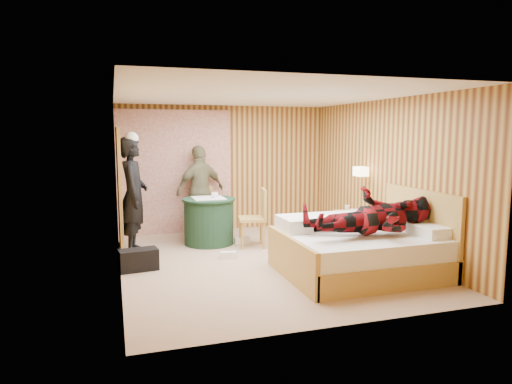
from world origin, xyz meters
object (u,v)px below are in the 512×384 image
object	(u,v)px
chair_far	(202,207)
duffel_bag	(138,260)
nightstand	(350,226)
woman_standing	(133,196)
round_table	(209,221)
wall_lamp	(361,171)
man_at_table	(200,190)
chair_near	(257,213)
man_on_bed	(373,205)
bed	(361,250)

from	to	relation	value
chair_far	duffel_bag	bearing A→B (deg)	-113.84
nightstand	woman_standing	xyz separation A→B (m)	(-3.73, 0.42, 0.66)
round_table	woman_standing	xyz separation A→B (m)	(-1.29, -0.25, 0.53)
wall_lamp	nightstand	xyz separation A→B (m)	(-0.04, 0.23, -1.01)
round_table	man_at_table	bearing A→B (deg)	90.00
chair_near	duffel_bag	world-z (taller)	chair_near
duffel_bag	man_at_table	xyz separation A→B (m)	(1.29, 2.04, 0.71)
nightstand	duffel_bag	size ratio (longest dim) A/B	1.08
chair_far	man_at_table	xyz separation A→B (m)	(-0.01, 0.05, 0.32)
man_at_table	man_on_bed	xyz separation A→B (m)	(1.71, -3.34, 0.14)
woman_standing	nightstand	bearing A→B (deg)	-89.01
bed	round_table	bearing A→B (deg)	125.85
wall_lamp	round_table	xyz separation A→B (m)	(-2.49, 0.90, -0.88)
man_at_table	duffel_bag	bearing A→B (deg)	37.66
bed	chair_near	world-z (taller)	bed
round_table	man_on_bed	bearing A→B (deg)	-56.19
wall_lamp	nightstand	size ratio (longest dim) A/B	0.45
chair_near	nightstand	bearing A→B (deg)	93.08
wall_lamp	man_on_bed	xyz separation A→B (m)	(-0.77, -1.66, -0.29)
bed	woman_standing	size ratio (longest dim) A/B	1.12
round_table	man_on_bed	distance (m)	3.14
chair_far	man_on_bed	bearing A→B (deg)	-53.37
chair_far	chair_near	size ratio (longest dim) A/B	0.92
duffel_bag	bed	bearing A→B (deg)	-27.26
duffel_bag	woman_standing	world-z (taller)	woman_standing
chair_near	man_on_bed	xyz separation A→B (m)	(0.96, -2.12, 0.42)
round_table	man_on_bed	world-z (taller)	man_on_bed
round_table	woman_standing	size ratio (longest dim) A/B	0.49
wall_lamp	man_at_table	world-z (taller)	man_at_table
wall_lamp	man_on_bed	size ratio (longest dim) A/B	0.15
man_at_table	bed	bearing A→B (deg)	98.33
chair_near	woman_standing	size ratio (longest dim) A/B	0.53
nightstand	man_on_bed	world-z (taller)	man_on_bed
nightstand	chair_far	xyz separation A→B (m)	(-2.43, 1.40, 0.25)
nightstand	woman_standing	bearing A→B (deg)	173.64
wall_lamp	bed	xyz separation A→B (m)	(-0.80, -1.43, -0.97)
bed	man_at_table	size ratio (longest dim) A/B	1.23
bed	chair_near	bearing A→B (deg)	116.12
chair_near	man_on_bed	distance (m)	2.37
round_table	woman_standing	distance (m)	1.41
chair_near	round_table	bearing A→B (deg)	-109.23
round_table	duffel_bag	distance (m)	1.82
wall_lamp	man_on_bed	distance (m)	1.86
wall_lamp	duffel_bag	bearing A→B (deg)	-174.57
chair_near	woman_standing	xyz separation A→B (m)	(-2.04, 0.19, 0.36)
round_table	chair_far	xyz separation A→B (m)	(0.01, 0.73, 0.12)
chair_near	woman_standing	bearing A→B (deg)	-84.44
bed	duffel_bag	size ratio (longest dim) A/B	3.94
wall_lamp	nightstand	distance (m)	1.04
woman_standing	bed	bearing A→B (deg)	-117.67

